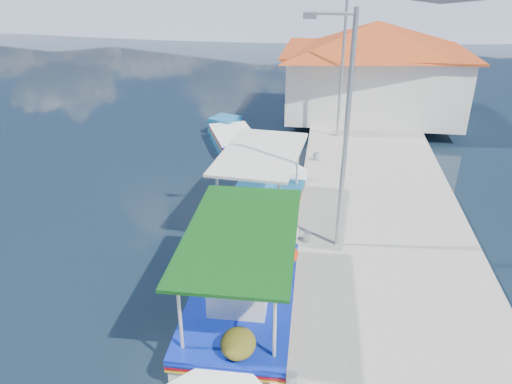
# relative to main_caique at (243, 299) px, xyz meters

# --- Properties ---
(ground) EXTENTS (160.00, 160.00, 0.00)m
(ground) POSITION_rel_main_caique_xyz_m (-2.51, 0.69, -0.49)
(ground) COLOR black
(ground) RESTS_ON ground
(quay) EXTENTS (5.00, 44.00, 0.50)m
(quay) POSITION_rel_main_caique_xyz_m (3.39, 6.69, -0.24)
(quay) COLOR #9B9991
(quay) RESTS_ON ground
(bollards) EXTENTS (0.20, 17.20, 0.30)m
(bollards) POSITION_rel_main_caique_xyz_m (1.29, 5.94, 0.16)
(bollards) COLOR #A5A8AD
(bollards) RESTS_ON quay
(main_caique) EXTENTS (2.41, 7.80, 2.57)m
(main_caique) POSITION_rel_main_caique_xyz_m (0.00, 0.00, 0.00)
(main_caique) COLOR white
(main_caique) RESTS_ON ground
(caique_green_canopy) EXTENTS (2.51, 7.23, 2.71)m
(caique_green_canopy) POSITION_rel_main_caique_xyz_m (-0.21, 4.33, -0.09)
(caique_green_canopy) COLOR white
(caique_green_canopy) RESTS_ON ground
(caique_blue_hull) EXTENTS (3.10, 5.22, 1.01)m
(caique_blue_hull) POSITION_rel_main_caique_xyz_m (-2.30, 10.98, -0.22)
(caique_blue_hull) COLOR #196197
(caique_blue_hull) RESTS_ON ground
(harbor_building) EXTENTS (10.49, 10.49, 4.40)m
(harbor_building) POSITION_rel_main_caique_xyz_m (3.68, 15.69, 2.28)
(harbor_building) COLOR white
(harbor_building) RESTS_ON quay
(lamp_post_near) EXTENTS (1.21, 0.14, 6.00)m
(lamp_post_near) POSITION_rel_main_caique_xyz_m (2.00, 2.69, 3.36)
(lamp_post_near) COLOR #A5A8AD
(lamp_post_near) RESTS_ON quay
(lamp_post_far) EXTENTS (1.21, 0.14, 6.00)m
(lamp_post_far) POSITION_rel_main_caique_xyz_m (2.00, 11.69, 3.36)
(lamp_post_far) COLOR #A5A8AD
(lamp_post_far) RESTS_ON quay
(mountain_ridge) EXTENTS (171.40, 96.00, 5.50)m
(mountain_ridge) POSITION_rel_main_caique_xyz_m (4.03, 56.69, 1.55)
(mountain_ridge) COLOR slate
(mountain_ridge) RESTS_ON ground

